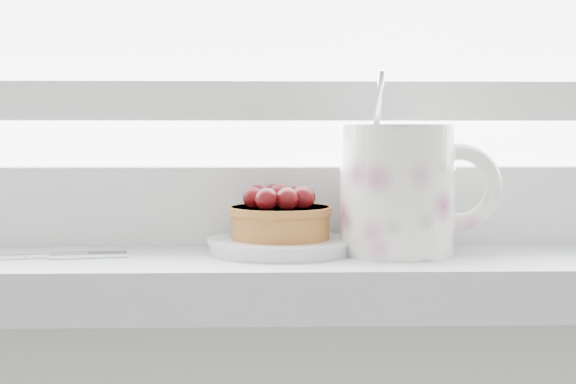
{
  "coord_description": "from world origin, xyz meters",
  "views": [
    {
      "loc": [
        -0.01,
        1.23,
        1.04
      ],
      "look_at": [
        0.01,
        1.88,
        0.99
      ],
      "focal_mm": 50.0,
      "sensor_mm": 36.0,
      "label": 1
    }
  ],
  "objects_px": {
    "raspberry_tart": "(280,215)",
    "floral_mug": "(402,187)",
    "fork": "(5,257)",
    "saucer": "(280,245)"
  },
  "relations": [
    {
      "from": "raspberry_tart",
      "to": "floral_mug",
      "type": "xyz_separation_m",
      "value": [
        0.1,
        -0.01,
        0.02
      ]
    },
    {
      "from": "floral_mug",
      "to": "fork",
      "type": "bearing_deg",
      "value": -176.17
    },
    {
      "from": "saucer",
      "to": "floral_mug",
      "type": "height_order",
      "value": "floral_mug"
    },
    {
      "from": "saucer",
      "to": "floral_mug",
      "type": "distance_m",
      "value": 0.11
    },
    {
      "from": "fork",
      "to": "floral_mug",
      "type": "bearing_deg",
      "value": 3.83
    },
    {
      "from": "saucer",
      "to": "raspberry_tart",
      "type": "distance_m",
      "value": 0.03
    },
    {
      "from": "floral_mug",
      "to": "raspberry_tart",
      "type": "bearing_deg",
      "value": 174.76
    },
    {
      "from": "raspberry_tart",
      "to": "floral_mug",
      "type": "relative_size",
      "value": 0.56
    },
    {
      "from": "saucer",
      "to": "fork",
      "type": "bearing_deg",
      "value": -172.12
    },
    {
      "from": "saucer",
      "to": "raspberry_tart",
      "type": "height_order",
      "value": "raspberry_tart"
    }
  ]
}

